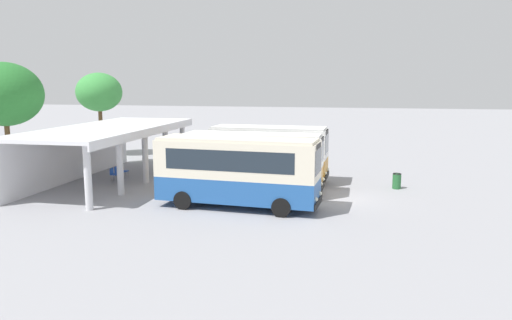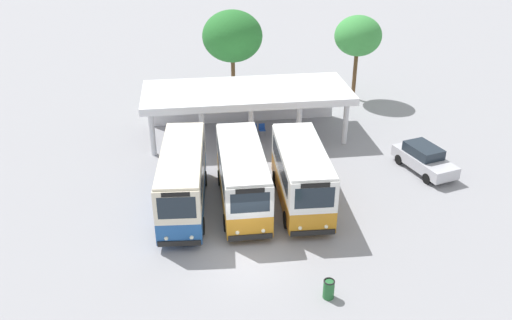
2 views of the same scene
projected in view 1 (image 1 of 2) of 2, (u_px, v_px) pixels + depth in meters
ground_plane at (338, 199)px, 25.40m from camera, size 180.00×180.00×0.00m
city_bus_nearest_orange at (238, 170)px, 23.29m from camera, size 2.76×8.09×3.45m
city_bus_second_in_row at (252, 160)px, 26.36m from camera, size 2.47×7.78×3.33m
city_bus_middle_cream at (269, 152)px, 29.35m from camera, size 2.67×7.21×3.41m
parked_car_flank at (253, 149)px, 38.11m from camera, size 2.85×4.64×1.62m
terminal_canopy at (101, 139)px, 29.52m from camera, size 14.14×5.71×3.40m
waiting_chair_end_by_column at (113, 173)px, 29.59m from camera, size 0.46×0.46×0.86m
waiting_chair_second_from_end at (118, 172)px, 30.14m from camera, size 0.46×0.46×0.86m
waiting_chair_middle_seat at (123, 170)px, 30.69m from camera, size 0.46×0.46×0.86m
roadside_tree_behind_canopy at (4, 94)px, 30.10m from camera, size 4.71×4.71×7.33m
roadside_tree_east_of_canopy at (99, 92)px, 39.43m from camera, size 3.71×3.71×6.83m
litter_bin_apron at (397, 181)px, 27.68m from camera, size 0.49×0.49×0.90m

